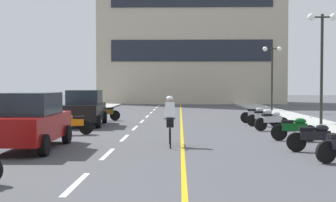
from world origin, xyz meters
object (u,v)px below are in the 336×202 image
object	(u,v)px
street_lamp_mid	(322,44)
motorcycle_5	(72,123)
motorcycle_3	(315,137)
motorcycle_9	(105,113)
parked_car_mid	(85,108)
motorcycle_4	(295,128)
parked_car_near	(30,121)
motorcycle_8	(256,114)
cyclist_rider	(170,120)
motorcycle_6	(272,120)
motorcycle_7	(264,117)
street_lamp_far	(272,64)

from	to	relation	value
street_lamp_mid	motorcycle_5	distance (m)	12.69
motorcycle_3	motorcycle_9	bearing A→B (deg)	125.58
street_lamp_mid	parked_car_mid	world-z (taller)	street_lamp_mid
motorcycle_3	motorcycle_4	xyz separation A→B (m)	(0.08, 2.69, 0.00)
parked_car_near	motorcycle_4	xyz separation A→B (m)	(9.06, 2.31, -0.44)
street_lamp_mid	motorcycle_8	distance (m)	5.04
cyclist_rider	street_lamp_mid	bearing A→B (deg)	43.96
motorcycle_5	motorcycle_6	size ratio (longest dim) A/B	1.01
motorcycle_3	motorcycle_9	world-z (taller)	same
parked_car_mid	motorcycle_9	distance (m)	3.29
motorcycle_5	motorcycle_7	bearing A→B (deg)	24.35
street_lamp_far	motorcycle_8	world-z (taller)	street_lamp_far
motorcycle_6	motorcycle_9	xyz separation A→B (m)	(-8.54, 5.47, 0.00)
parked_car_mid	motorcycle_4	world-z (taller)	parked_car_mid
motorcycle_3	cyclist_rider	bearing A→B (deg)	163.79
parked_car_near	motorcycle_5	world-z (taller)	parked_car_near
motorcycle_8	parked_car_near	bearing A→B (deg)	-131.80
parked_car_mid	motorcycle_5	size ratio (longest dim) A/B	2.56
motorcycle_3	motorcycle_5	distance (m)	9.74
motorcycle_3	motorcycle_4	distance (m)	2.69
street_lamp_mid	motorcycle_4	bearing A→B (deg)	-116.04
motorcycle_3	motorcycle_6	distance (m)	6.42
motorcycle_4	motorcycle_5	xyz separation A→B (m)	(-8.71, 1.83, 0.00)
cyclist_rider	parked_car_mid	bearing A→B (deg)	121.52
street_lamp_far	motorcycle_9	distance (m)	14.71
motorcycle_9	cyclist_rider	xyz separation A→B (m)	(4.01, -10.58, 0.41)
motorcycle_6	motorcycle_9	world-z (taller)	same
motorcycle_8	motorcycle_7	bearing A→B (deg)	-88.96
parked_car_near	motorcycle_3	xyz separation A→B (m)	(8.97, -0.38, -0.44)
motorcycle_6	motorcycle_9	distance (m)	10.14
parked_car_near	motorcycle_4	size ratio (longest dim) A/B	2.50
street_lamp_far	motorcycle_9	xyz separation A→B (m)	(-11.47, -8.60, -3.28)
street_lamp_mid	street_lamp_far	world-z (taller)	street_lamp_mid
motorcycle_5	motorcycle_9	bearing A→B (deg)	89.04
motorcycle_4	street_lamp_far	bearing A→B (deg)	80.79
parked_car_near	motorcycle_6	world-z (taller)	parked_car_near
motorcycle_7	motorcycle_6	bearing A→B (deg)	-90.75
motorcycle_6	cyclist_rider	xyz separation A→B (m)	(-4.53, -5.11, 0.41)
parked_car_mid	motorcycle_6	xyz separation A→B (m)	(9.04, -2.25, -0.44)
street_lamp_mid	motorcycle_6	size ratio (longest dim) A/B	3.32
motorcycle_5	motorcycle_9	size ratio (longest dim) A/B	0.99
motorcycle_5	cyclist_rider	world-z (taller)	cyclist_rider
motorcycle_3	street_lamp_mid	bearing A→B (deg)	71.10
parked_car_mid	motorcycle_8	distance (m)	9.22
street_lamp_mid	parked_car_near	bearing A→B (deg)	-145.85
parked_car_mid	motorcycle_9	size ratio (longest dim) A/B	2.53
motorcycle_3	motorcycle_5	bearing A→B (deg)	152.35
motorcycle_6	motorcycle_5	bearing A→B (deg)	-167.64
motorcycle_8	parked_car_mid	bearing A→B (deg)	-168.90
motorcycle_3	motorcycle_9	size ratio (longest dim) A/B	1.00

